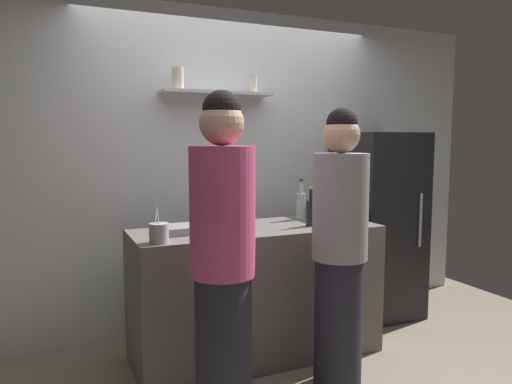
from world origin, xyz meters
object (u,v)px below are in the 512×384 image
object	(u,v)px
baking_pan	(183,229)
person_pink_top	(223,265)
refrigerator	(377,224)
water_bottle_plastic	(196,211)
wine_bottle_amber_glass	(337,204)
person_grey_hoodie	(339,251)
utensil_holder	(159,233)
wine_bottle_pale_glass	(301,205)
wine_bottle_dark_glass	(311,212)

from	to	relation	value
baking_pan	person_pink_top	size ratio (longest dim) A/B	0.19
refrigerator	water_bottle_plastic	distance (m)	1.71
wine_bottle_amber_glass	person_pink_top	distance (m)	1.50
person_grey_hoodie	refrigerator	bearing A→B (deg)	-31.48
water_bottle_plastic	person_grey_hoodie	distance (m)	1.09
wine_bottle_amber_glass	person_grey_hoodie	size ratio (longest dim) A/B	0.18
wine_bottle_amber_glass	utensil_holder	bearing A→B (deg)	-167.87
wine_bottle_pale_glass	water_bottle_plastic	xyz separation A→B (m)	(-0.83, 0.07, -0.01)
wine_bottle_pale_glass	wine_bottle_dark_glass	world-z (taller)	wine_bottle_pale_glass
utensil_holder	water_bottle_plastic	size ratio (longest dim) A/B	0.96
baking_pan	person_grey_hoodie	world-z (taller)	person_grey_hoodie
utensil_holder	refrigerator	bearing A→B (deg)	15.57
wine_bottle_pale_glass	wine_bottle_dark_glass	xyz separation A→B (m)	(-0.08, -0.29, -0.01)
wine_bottle_amber_glass	water_bottle_plastic	world-z (taller)	wine_bottle_amber_glass
refrigerator	wine_bottle_pale_glass	bearing A→B (deg)	-169.53
person_pink_top	wine_bottle_dark_glass	bearing A→B (deg)	-151.92
wine_bottle_dark_glass	wine_bottle_amber_glass	bearing A→B (deg)	28.38
wine_bottle_pale_glass	wine_bottle_amber_glass	xyz separation A→B (m)	(0.26, -0.10, 0.00)
wine_bottle_dark_glass	water_bottle_plastic	world-z (taller)	wine_bottle_dark_glass
refrigerator	utensil_holder	world-z (taller)	refrigerator
baking_pan	water_bottle_plastic	distance (m)	0.29
wine_bottle_dark_glass	baking_pan	bearing A→B (deg)	172.36
wine_bottle_pale_glass	person_pink_top	size ratio (longest dim) A/B	0.17
refrigerator	wine_bottle_dark_glass	distance (m)	1.07
wine_bottle_amber_glass	wine_bottle_dark_glass	bearing A→B (deg)	-151.62
wine_bottle_dark_glass	refrigerator	bearing A→B (deg)	25.34
wine_bottle_dark_glass	water_bottle_plastic	xyz separation A→B (m)	(-0.74, 0.36, -0.00)
wine_bottle_amber_glass	water_bottle_plastic	size ratio (longest dim) A/B	1.39
refrigerator	wine_bottle_amber_glass	distance (m)	0.70
wine_bottle_dark_glass	person_pink_top	size ratio (longest dim) A/B	0.16
wine_bottle_pale_glass	person_grey_hoodie	bearing A→B (deg)	-102.04
water_bottle_plastic	person_pink_top	bearing A→B (deg)	-98.82
utensil_holder	baking_pan	bearing A→B (deg)	48.96
refrigerator	wine_bottle_amber_glass	size ratio (longest dim) A/B	5.05
person_grey_hoodie	person_pink_top	bearing A→B (deg)	115.72
wine_bottle_pale_glass	wine_bottle_amber_glass	bearing A→B (deg)	-20.85
water_bottle_plastic	refrigerator	bearing A→B (deg)	3.06
refrigerator	person_pink_top	xyz separation A→B (m)	(-1.84, -1.09, 0.10)
wine_bottle_dark_glass	person_grey_hoodie	distance (m)	0.53
wine_bottle_amber_glass	wine_bottle_dark_glass	xyz separation A→B (m)	(-0.35, -0.19, -0.01)
wine_bottle_amber_glass	person_grey_hoodie	distance (m)	0.83
utensil_holder	wine_bottle_pale_glass	size ratio (longest dim) A/B	0.70
water_bottle_plastic	person_grey_hoodie	size ratio (longest dim) A/B	0.13
utensil_holder	wine_bottle_dark_glass	size ratio (longest dim) A/B	0.78
refrigerator	baking_pan	xyz separation A→B (m)	(-1.85, -0.33, 0.15)
baking_pan	utensil_holder	xyz separation A→B (m)	(-0.22, -0.25, 0.04)
wine_bottle_dark_glass	utensil_holder	bearing A→B (deg)	-173.50
refrigerator	water_bottle_plastic	size ratio (longest dim) A/B	7.05
wine_bottle_dark_glass	person_grey_hoodie	bearing A→B (deg)	-99.74
wine_bottle_dark_glass	person_grey_hoodie	xyz separation A→B (m)	(-0.09, -0.50, -0.17)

